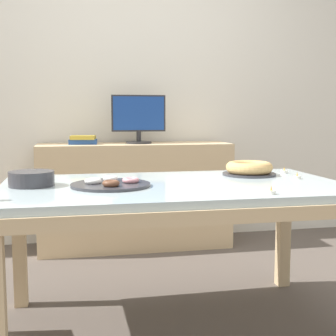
{
  "coord_description": "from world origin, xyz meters",
  "views": [
    {
      "loc": [
        -0.49,
        -2.19,
        1.06
      ],
      "look_at": [
        -0.0,
        0.14,
        0.78
      ],
      "focal_mm": 50.0,
      "sensor_mm": 36.0,
      "label": 1
    }
  ],
  "objects_px": {
    "plate_stack": "(31,179)",
    "tealight_near_cakes": "(297,177)",
    "cake_chocolate_round": "(249,169)",
    "computer_monitor": "(139,119)",
    "tealight_right_edge": "(284,171)",
    "tealight_centre": "(271,192)",
    "book_stack": "(83,140)",
    "pastry_platter": "(111,184)"
  },
  "relations": [
    {
      "from": "book_stack",
      "to": "plate_stack",
      "type": "height_order",
      "value": "book_stack"
    },
    {
      "from": "pastry_platter",
      "to": "tealight_near_cakes",
      "type": "bearing_deg",
      "value": 3.14
    },
    {
      "from": "pastry_platter",
      "to": "tealight_right_edge",
      "type": "height_order",
      "value": "pastry_platter"
    },
    {
      "from": "pastry_platter",
      "to": "tealight_centre",
      "type": "bearing_deg",
      "value": -28.86
    },
    {
      "from": "computer_monitor",
      "to": "tealight_near_cakes",
      "type": "height_order",
      "value": "computer_monitor"
    },
    {
      "from": "computer_monitor",
      "to": "tealight_right_edge",
      "type": "height_order",
      "value": "computer_monitor"
    },
    {
      "from": "cake_chocolate_round",
      "to": "tealight_near_cakes",
      "type": "xyz_separation_m",
      "value": [
        0.19,
        -0.19,
        -0.03
      ]
    },
    {
      "from": "cake_chocolate_round",
      "to": "tealight_right_edge",
      "type": "xyz_separation_m",
      "value": [
        0.23,
        0.04,
        -0.03
      ]
    },
    {
      "from": "tealight_centre",
      "to": "tealight_right_edge",
      "type": "bearing_deg",
      "value": 60.22
    },
    {
      "from": "computer_monitor",
      "to": "tealight_centre",
      "type": "distance_m",
      "value": 1.88
    },
    {
      "from": "pastry_platter",
      "to": "tealight_near_cakes",
      "type": "xyz_separation_m",
      "value": [
        0.97,
        0.05,
        -0.0
      ]
    },
    {
      "from": "plate_stack",
      "to": "tealight_near_cakes",
      "type": "xyz_separation_m",
      "value": [
        1.33,
        -0.03,
        -0.02
      ]
    },
    {
      "from": "book_stack",
      "to": "tealight_near_cakes",
      "type": "bearing_deg",
      "value": -53.51
    },
    {
      "from": "cake_chocolate_round",
      "to": "tealight_right_edge",
      "type": "distance_m",
      "value": 0.23
    },
    {
      "from": "plate_stack",
      "to": "pastry_platter",
      "type": "bearing_deg",
      "value": -13.1
    },
    {
      "from": "cake_chocolate_round",
      "to": "tealight_near_cakes",
      "type": "distance_m",
      "value": 0.27
    },
    {
      "from": "plate_stack",
      "to": "tealight_near_cakes",
      "type": "bearing_deg",
      "value": -1.34
    },
    {
      "from": "cake_chocolate_round",
      "to": "pastry_platter",
      "type": "relative_size",
      "value": 0.79
    },
    {
      "from": "computer_monitor",
      "to": "tealight_centre",
      "type": "xyz_separation_m",
      "value": [
        0.3,
        -1.83,
        -0.28
      ]
    },
    {
      "from": "cake_chocolate_round",
      "to": "tealight_centre",
      "type": "distance_m",
      "value": 0.62
    },
    {
      "from": "plate_stack",
      "to": "tealight_right_edge",
      "type": "xyz_separation_m",
      "value": [
        1.37,
        0.2,
        -0.02
      ]
    },
    {
      "from": "book_stack",
      "to": "tealight_centre",
      "type": "bearing_deg",
      "value": -68.33
    },
    {
      "from": "tealight_right_edge",
      "to": "pastry_platter",
      "type": "bearing_deg",
      "value": -164.06
    },
    {
      "from": "cake_chocolate_round",
      "to": "tealight_centre",
      "type": "bearing_deg",
      "value": -103.02
    },
    {
      "from": "tealight_right_edge",
      "to": "tealight_centre",
      "type": "distance_m",
      "value": 0.74
    },
    {
      "from": "cake_chocolate_round",
      "to": "plate_stack",
      "type": "bearing_deg",
      "value": -171.88
    },
    {
      "from": "computer_monitor",
      "to": "tealight_right_edge",
      "type": "xyz_separation_m",
      "value": [
        0.66,
        -1.19,
        -0.28
      ]
    },
    {
      "from": "cake_chocolate_round",
      "to": "plate_stack",
      "type": "distance_m",
      "value": 1.15
    },
    {
      "from": "book_stack",
      "to": "cake_chocolate_round",
      "type": "xyz_separation_m",
      "value": [
        0.87,
        -1.23,
        -0.1
      ]
    },
    {
      "from": "pastry_platter",
      "to": "tealight_near_cakes",
      "type": "relative_size",
      "value": 9.29
    },
    {
      "from": "computer_monitor",
      "to": "tealight_near_cakes",
      "type": "bearing_deg",
      "value": -66.36
    },
    {
      "from": "cake_chocolate_round",
      "to": "computer_monitor",
      "type": "bearing_deg",
      "value": 109.51
    },
    {
      "from": "computer_monitor",
      "to": "pastry_platter",
      "type": "xyz_separation_m",
      "value": [
        -0.35,
        -1.48,
        -0.28
      ]
    },
    {
      "from": "book_stack",
      "to": "pastry_platter",
      "type": "xyz_separation_m",
      "value": [
        0.09,
        -1.48,
        -0.13
      ]
    },
    {
      "from": "tealight_near_cakes",
      "to": "book_stack",
      "type": "bearing_deg",
      "value": 126.49
    },
    {
      "from": "book_stack",
      "to": "tealight_right_edge",
      "type": "xyz_separation_m",
      "value": [
        1.1,
        -1.19,
        -0.13
      ]
    },
    {
      "from": "book_stack",
      "to": "tealight_right_edge",
      "type": "distance_m",
      "value": 1.62
    },
    {
      "from": "computer_monitor",
      "to": "tealight_centre",
      "type": "height_order",
      "value": "computer_monitor"
    },
    {
      "from": "plate_stack",
      "to": "tealight_right_edge",
      "type": "bearing_deg",
      "value": 8.46
    },
    {
      "from": "tealight_centre",
      "to": "book_stack",
      "type": "bearing_deg",
      "value": 111.67
    },
    {
      "from": "book_stack",
      "to": "tealight_centre",
      "type": "height_order",
      "value": "book_stack"
    },
    {
      "from": "pastry_platter",
      "to": "plate_stack",
      "type": "bearing_deg",
      "value": 166.9
    }
  ]
}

